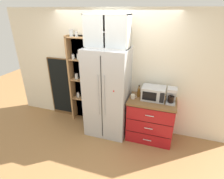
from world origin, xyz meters
TOP-DOWN VIEW (x-y plane):
  - ground_plane at (0.00, 0.00)m, footprint 10.75×10.75m
  - wall_back_cream at (0.00, 0.40)m, footprint 5.05×0.10m
  - refrigerator at (0.00, 0.02)m, footprint 0.86×0.68m
  - pantry_shelf_column at (-0.73, 0.31)m, footprint 0.55×0.24m
  - counter_cabinet at (0.92, 0.07)m, footprint 0.93×0.60m
  - microwave at (0.92, 0.11)m, footprint 0.44×0.33m
  - coffee_maker at (1.25, 0.07)m, footprint 0.17×0.20m
  - mug_cream at (0.54, 0.01)m, footprint 0.12×0.08m
  - bottle_amber at (0.63, 0.14)m, footprint 0.06×0.06m
  - bottle_green at (0.92, 0.16)m, footprint 0.06×0.06m
  - upper_cabinet at (0.00, 0.07)m, footprint 0.82×0.32m
  - chalkboard_menu at (-1.32, 0.33)m, footprint 0.60×0.04m

SIDE VIEW (x-z plane):
  - ground_plane at x=0.00m, z-range 0.00..0.00m
  - counter_cabinet at x=0.92m, z-range 0.00..0.89m
  - chalkboard_menu at x=-1.32m, z-range 0.00..1.48m
  - refrigerator at x=0.00m, z-range 0.00..1.86m
  - mug_cream at x=0.54m, z-range 0.89..0.98m
  - bottle_amber at x=0.63m, z-range 0.87..1.12m
  - bottle_green at x=0.92m, z-range 0.87..1.13m
  - microwave at x=0.92m, z-range 0.89..1.15m
  - coffee_maker at x=1.25m, z-range 0.89..1.20m
  - pantry_shelf_column at x=-0.73m, z-range 0.00..2.13m
  - wall_back_cream at x=0.00m, z-range 0.00..2.55m
  - upper_cabinet at x=0.00m, z-range 1.86..2.44m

